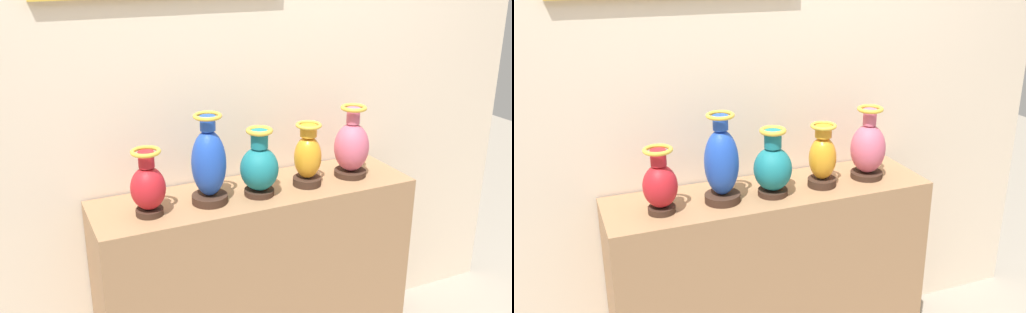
% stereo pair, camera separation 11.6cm
% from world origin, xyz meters
% --- Properties ---
extents(display_shelf, '(1.48, 0.41, 0.95)m').
position_xyz_m(display_shelf, '(0.00, 0.00, 0.47)').
color(display_shelf, '#99704C').
rests_on(display_shelf, ground_plane).
extents(back_wall, '(3.26, 0.14, 2.75)m').
position_xyz_m(back_wall, '(-0.01, 0.26, 1.39)').
color(back_wall, beige).
rests_on(back_wall, ground_plane).
extents(vase_crimson, '(0.14, 0.14, 0.28)m').
position_xyz_m(vase_crimson, '(-0.50, -0.05, 1.08)').
color(vase_crimson, '#382319').
rests_on(vase_crimson, display_shelf).
extents(vase_sapphire, '(0.16, 0.16, 0.40)m').
position_xyz_m(vase_sapphire, '(-0.24, -0.04, 1.12)').
color(vase_sapphire, '#382319').
rests_on(vase_sapphire, display_shelf).
extents(vase_teal, '(0.17, 0.17, 0.31)m').
position_xyz_m(vase_teal, '(-0.01, -0.05, 1.08)').
color(vase_teal, '#382319').
rests_on(vase_teal, display_shelf).
extents(vase_amber, '(0.13, 0.13, 0.30)m').
position_xyz_m(vase_amber, '(0.24, -0.04, 1.09)').
color(vase_amber, '#382319').
rests_on(vase_amber, display_shelf).
extents(vase_rose, '(0.16, 0.16, 0.35)m').
position_xyz_m(vase_rose, '(0.49, -0.02, 1.10)').
color(vase_rose, '#382319').
rests_on(vase_rose, display_shelf).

